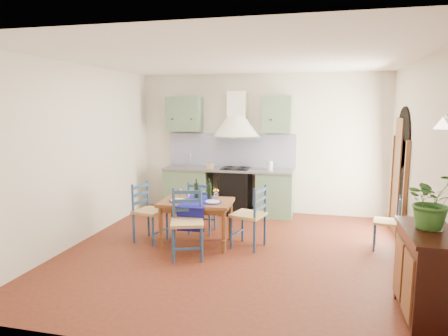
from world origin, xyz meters
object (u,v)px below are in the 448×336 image
Objects in this scene: dining_table at (197,206)px; potted_plant at (432,201)px; sideboard at (427,272)px; chair_near at (187,222)px.

potted_plant reaches higher than dining_table.
dining_table is 2.00× the size of potted_plant.
dining_table reaches higher than sideboard.
chair_near is 3.09m from sideboard.
chair_near is at bearing 160.70° from potted_plant.
sideboard is 0.72m from potted_plant.
potted_plant reaches higher than chair_near.
dining_table is 3.36m from potted_plant.
potted_plant is at bearing 80.41° from sideboard.
dining_table is 0.54m from chair_near.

